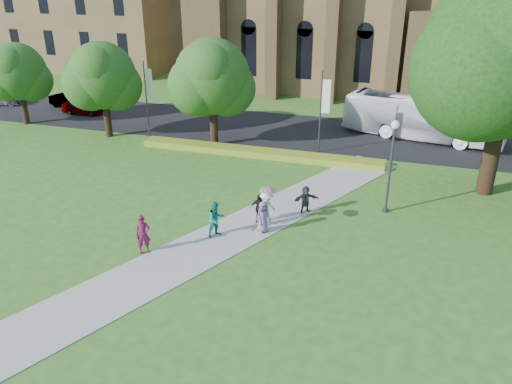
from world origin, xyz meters
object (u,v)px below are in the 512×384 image
(car_2, at_px, (0,98))
(streetlamp, at_px, (392,156))
(large_tree, at_px, (512,51))
(car_1, at_px, (69,101))
(car_0, at_px, (83,107))
(pedestrian_0, at_px, (143,234))
(tour_coach, at_px, (422,118))

(car_2, bearing_deg, streetlamp, -125.02)
(streetlamp, bearing_deg, large_tree, 39.29)
(large_tree, height_order, car_1, large_tree)
(car_0, relative_size, pedestrian_0, 2.01)
(tour_coach, relative_size, car_2, 2.66)
(car_0, distance_m, car_1, 3.12)
(large_tree, bearing_deg, car_2, 168.63)
(car_1, bearing_deg, car_2, 112.05)
(car_0, height_order, car_1, car_1)
(car_0, bearing_deg, pedestrian_0, -143.16)
(tour_coach, xyz_separation_m, car_2, (-40.47, -1.01, -1.05))
(car_2, bearing_deg, tour_coach, -104.53)
(car_0, bearing_deg, large_tree, -107.65)
(tour_coach, height_order, car_1, tour_coach)
(car_1, relative_size, pedestrian_0, 2.23)
(tour_coach, distance_m, pedestrian_0, 25.61)
(tour_coach, distance_m, car_2, 40.50)
(streetlamp, bearing_deg, car_1, 155.51)
(streetlamp, distance_m, tour_coach, 14.60)
(car_2, xyz_separation_m, pedestrian_0, (28.25, -21.48, 0.31))
(pedestrian_0, bearing_deg, car_0, 98.37)
(streetlamp, height_order, pedestrian_0, streetlamp)
(streetlamp, relative_size, pedestrian_0, 2.72)
(car_0, distance_m, car_2, 10.24)
(streetlamp, relative_size, large_tree, 0.40)
(tour_coach, relative_size, pedestrian_0, 6.42)
(streetlamp, distance_m, car_0, 31.44)
(streetlamp, relative_size, car_0, 1.36)
(large_tree, relative_size, pedestrian_0, 6.86)
(large_tree, xyz_separation_m, car_1, (-36.83, 9.77, -7.64))
(large_tree, xyz_separation_m, car_0, (-34.14, 8.20, -7.69))
(large_tree, distance_m, pedestrian_0, 21.71)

